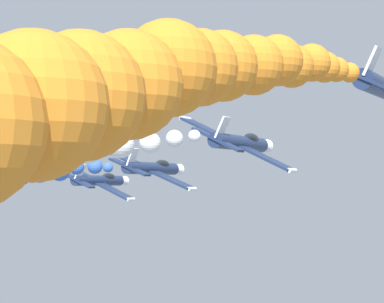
{
  "coord_description": "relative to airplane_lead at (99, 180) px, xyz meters",
  "views": [
    {
      "loc": [
        29.18,
        -61.4,
        112.04
      ],
      "look_at": [
        0.0,
        0.0,
        114.56
      ],
      "focal_mm": 79.42,
      "sensor_mm": 36.0,
      "label": 1
    }
  ],
  "objects": [
    {
      "name": "airplane_right_inner",
      "position": [
        24.22,
        -19.68,
        2.66
      ],
      "size": [
        8.8,
        10.35,
        4.4
      ],
      "rotation": [
        0.0,
        0.44,
        0.0
      ],
      "color": "navy"
    },
    {
      "name": "smoke_trail_left_outer",
      "position": [
        36.39,
        -57.65,
        2.24
      ],
      "size": [
        3.95,
        28.22,
        6.35
      ],
      "color": "orange"
    },
    {
      "name": "airplane_left_outer",
      "position": [
        37.14,
        -30.55,
        4.96
      ],
      "size": [
        8.8,
        10.35,
        4.39
      ],
      "rotation": [
        0.0,
        0.44,
        0.0
      ],
      "color": "navy"
    },
    {
      "name": "smoke_trail_right_inner",
      "position": [
        21.26,
        -37.79,
        1.4
      ],
      "size": [
        5.9,
        15.82,
        3.47
      ],
      "color": "white"
    },
    {
      "name": "airplane_left_inner",
      "position": [
        11.5,
        -9.52,
        1.06
      ],
      "size": [
        8.98,
        10.35,
        3.97
      ],
      "rotation": [
        0.0,
        0.39,
        0.0
      ],
      "color": "navy"
    },
    {
      "name": "smoke_trail_left_inner",
      "position": [
        11.1,
        -27.26,
        0.45
      ],
      "size": [
        2.35,
        15.4,
        2.6
      ],
      "color": "blue"
    },
    {
      "name": "airplane_lead",
      "position": [
        0.0,
        0.0,
        0.0
      ],
      "size": [
        8.89,
        10.35,
        4.19
      ],
      "rotation": [
        0.0,
        0.42,
        0.0
      ],
      "color": "navy"
    }
  ]
}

